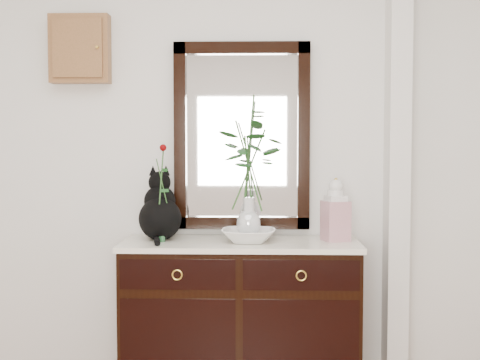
{
  "coord_description": "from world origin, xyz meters",
  "views": [
    {
      "loc": [
        0.21,
        -1.98,
        1.42
      ],
      "look_at": [
        0.1,
        1.63,
        1.2
      ],
      "focal_mm": 50.0,
      "sensor_mm": 36.0,
      "label": 1
    }
  ],
  "objects_px": {
    "ginger_jar": "(336,209)",
    "cat": "(160,205)",
    "sideboard": "(241,307)",
    "lotus_bowl": "(249,236)"
  },
  "relations": [
    {
      "from": "ginger_jar",
      "to": "cat",
      "type": "bearing_deg",
      "value": 178.44
    },
    {
      "from": "sideboard",
      "to": "cat",
      "type": "relative_size",
      "value": 3.36
    },
    {
      "from": "cat",
      "to": "lotus_bowl",
      "type": "distance_m",
      "value": 0.54
    },
    {
      "from": "cat",
      "to": "ginger_jar",
      "type": "height_order",
      "value": "cat"
    },
    {
      "from": "sideboard",
      "to": "ginger_jar",
      "type": "relative_size",
      "value": 3.72
    },
    {
      "from": "cat",
      "to": "lotus_bowl",
      "type": "height_order",
      "value": "cat"
    },
    {
      "from": "lotus_bowl",
      "to": "ginger_jar",
      "type": "bearing_deg",
      "value": 8.31
    },
    {
      "from": "sideboard",
      "to": "lotus_bowl",
      "type": "relative_size",
      "value": 4.42
    },
    {
      "from": "sideboard",
      "to": "ginger_jar",
      "type": "xyz_separation_m",
      "value": [
        0.53,
        0.03,
        0.55
      ]
    },
    {
      "from": "sideboard",
      "to": "lotus_bowl",
      "type": "height_order",
      "value": "lotus_bowl"
    }
  ]
}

